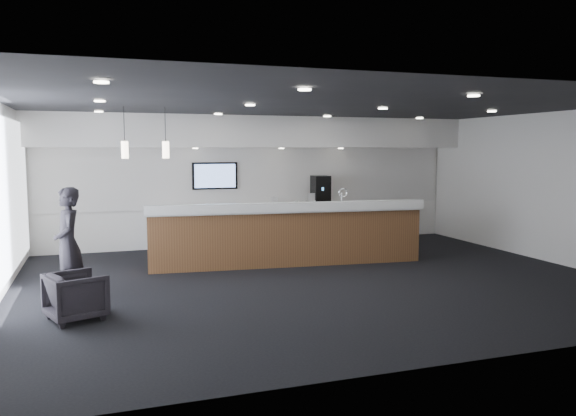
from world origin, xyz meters
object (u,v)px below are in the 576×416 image
object	(u,v)px
service_counter	(287,235)
lounge_guest	(68,243)
coffee_machine	(321,190)
armchair	(76,296)

from	to	relation	value
service_counter	lounge_guest	distance (m)	4.20
coffee_machine	armchair	world-z (taller)	coffee_machine
service_counter	coffee_machine	bearing A→B (deg)	59.15
service_counter	lounge_guest	xyz separation A→B (m)	(-3.96, -1.39, 0.27)
service_counter	armchair	xyz separation A→B (m)	(-3.83, -2.56, -0.26)
lounge_guest	armchair	bearing A→B (deg)	-2.69
service_counter	armchair	bearing A→B (deg)	-140.50
coffee_machine	armchair	size ratio (longest dim) A/B	0.96
service_counter	armchair	size ratio (longest dim) A/B	7.80
armchair	lounge_guest	bearing A→B (deg)	-14.40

